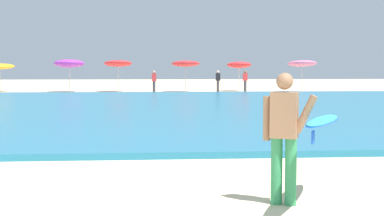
% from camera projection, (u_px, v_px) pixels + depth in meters
% --- Properties ---
extents(sea, '(120.00, 28.00, 0.14)m').
position_uv_depth(sea, '(114.00, 107.00, 24.86)').
color(sea, teal).
rests_on(sea, ground).
extents(surfer_with_board, '(1.33, 2.25, 1.73)m').
position_uv_depth(surfer_with_board, '(301.00, 128.00, 7.31)').
color(surfer_with_board, '#338E56').
rests_on(surfer_with_board, ground).
extents(beach_umbrella_0, '(2.16, 2.19, 2.16)m').
position_uv_depth(beach_umbrella_0, '(0.00, 66.00, 42.00)').
color(beach_umbrella_0, beige).
rests_on(beach_umbrella_0, ground).
extents(beach_umbrella_1, '(2.21, 2.24, 2.45)m').
position_uv_depth(beach_umbrella_1, '(69.00, 64.00, 41.48)').
color(beach_umbrella_1, beige).
rests_on(beach_umbrella_1, ground).
extents(beach_umbrella_2, '(2.07, 2.11, 2.42)m').
position_uv_depth(beach_umbrella_2, '(118.00, 64.00, 42.08)').
color(beach_umbrella_2, beige).
rests_on(beach_umbrella_2, ground).
extents(beach_umbrella_3, '(2.07, 2.10, 2.36)m').
position_uv_depth(beach_umbrella_3, '(186.00, 64.00, 41.70)').
color(beach_umbrella_3, beige).
rests_on(beach_umbrella_3, ground).
extents(beach_umbrella_4, '(1.85, 1.88, 2.30)m').
position_uv_depth(beach_umbrella_4, '(239.00, 65.00, 43.14)').
color(beach_umbrella_4, beige).
rests_on(beach_umbrella_4, ground).
extents(beach_umbrella_5, '(2.14, 2.17, 2.41)m').
position_uv_depth(beach_umbrella_5, '(302.00, 64.00, 41.82)').
color(beach_umbrella_5, beige).
rests_on(beach_umbrella_5, ground).
extents(beachgoer_near_row_left, '(0.32, 0.20, 1.58)m').
position_uv_depth(beachgoer_near_row_left, '(154.00, 81.00, 40.12)').
color(beachgoer_near_row_left, '#383842').
rests_on(beachgoer_near_row_left, ground).
extents(beachgoer_near_row_mid, '(0.32, 0.20, 1.58)m').
position_uv_depth(beachgoer_near_row_mid, '(245.00, 81.00, 41.57)').
color(beachgoer_near_row_mid, '#383842').
rests_on(beachgoer_near_row_mid, ground).
extents(beachgoer_near_row_right, '(0.32, 0.20, 1.58)m').
position_uv_depth(beachgoer_near_row_right, '(218.00, 81.00, 41.67)').
color(beachgoer_near_row_right, '#383842').
rests_on(beachgoer_near_row_right, ground).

